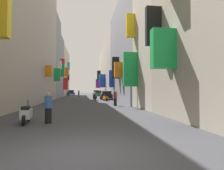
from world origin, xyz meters
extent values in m
plane|color=#38383D|center=(0.00, 30.00, 0.00)|extent=(140.00, 140.00, 0.00)
cube|color=#9E9384|center=(-8.00, 18.41, 8.85)|extent=(6.00, 24.31, 17.70)
cube|color=green|center=(-4.50, 28.40, 4.19)|extent=(1.00, 0.42, 2.17)
cube|color=orange|center=(-4.60, 21.23, 4.11)|extent=(0.80, 0.45, 1.47)
cube|color=gray|center=(-8.00, 34.03, 7.99)|extent=(6.00, 6.93, 15.98)
cube|color=green|center=(-4.45, 33.88, 5.50)|extent=(1.10, 0.37, 2.51)
cube|color=white|center=(-4.63, 32.32, 6.35)|extent=(0.75, 0.43, 1.56)
cube|color=red|center=(-4.55, 36.59, 6.62)|extent=(0.89, 0.49, 3.08)
cube|color=gray|center=(-8.00, 40.69, 6.86)|extent=(6.00, 6.39, 13.72)
cube|color=red|center=(-4.46, 42.50, 3.12)|extent=(1.09, 0.47, 2.91)
cube|color=orange|center=(-4.40, 42.88, 5.95)|extent=(1.19, 0.48, 2.23)
cube|color=#BCB29E|center=(-8.00, 51.94, 6.56)|extent=(6.00, 16.11, 13.13)
cube|color=black|center=(-4.64, 51.08, 5.18)|extent=(0.73, 0.44, 1.72)
cube|color=#19B2BF|center=(-4.65, 52.44, 8.56)|extent=(0.71, 0.47, 2.22)
cube|color=green|center=(4.35, 4.86, 3.88)|extent=(1.29, 0.57, 2.15)
cube|color=black|center=(4.51, 6.77, 5.75)|extent=(0.99, 0.38, 2.52)
cube|color=#B2A899|center=(8.00, 11.36, 9.10)|extent=(6.00, 5.65, 18.20)
cube|color=green|center=(4.33, 12.46, 3.54)|extent=(1.33, 0.53, 3.18)
cube|color=yellow|center=(4.59, 13.49, 8.02)|extent=(0.81, 0.42, 2.35)
cube|color=gray|center=(8.00, 22.94, 7.48)|extent=(6.00, 17.52, 14.96)
cube|color=black|center=(4.51, 22.46, 4.84)|extent=(0.98, 0.41, 3.11)
cube|color=blue|center=(4.61, 27.61, 3.53)|extent=(0.78, 0.41, 2.93)
cube|color=orange|center=(4.50, 20.14, 4.30)|extent=(1.01, 0.65, 2.01)
cube|color=#B2A899|center=(8.00, 45.85, 6.64)|extent=(6.00, 28.30, 13.27)
cube|color=black|center=(4.46, 55.97, 6.12)|extent=(1.08, 0.47, 3.15)
cube|color=blue|center=(4.31, 41.19, 3.80)|extent=(1.39, 0.63, 3.14)
cube|color=purple|center=(4.32, 58.52, 3.69)|extent=(1.35, 0.46, 2.92)
cube|color=green|center=(4.66, 53.67, 5.29)|extent=(0.69, 0.60, 2.03)
cube|color=#236638|center=(3.73, 47.42, 0.59)|extent=(1.82, 3.99, 0.57)
cube|color=black|center=(3.73, 47.22, 1.14)|extent=(1.60, 2.23, 0.54)
cylinder|color=black|center=(2.82, 48.73, 0.30)|extent=(0.18, 0.60, 0.60)
cylinder|color=black|center=(4.64, 48.73, 0.30)|extent=(0.18, 0.60, 0.60)
cylinder|color=black|center=(2.82, 46.10, 0.30)|extent=(0.18, 0.60, 0.60)
cylinder|color=black|center=(4.64, 46.10, 0.30)|extent=(0.18, 0.60, 0.60)
cube|color=navy|center=(-3.89, 53.39, 0.61)|extent=(1.71, 4.06, 0.63)
cube|color=black|center=(-3.89, 53.59, 1.23)|extent=(1.51, 2.28, 0.59)
cylinder|color=black|center=(-3.03, 52.05, 0.30)|extent=(0.18, 0.60, 0.60)
cylinder|color=black|center=(-4.74, 52.05, 0.30)|extent=(0.18, 0.60, 0.60)
cylinder|color=black|center=(-3.03, 54.73, 0.30)|extent=(0.18, 0.60, 0.60)
cylinder|color=black|center=(-4.74, 54.73, 0.30)|extent=(0.18, 0.60, 0.60)
cube|color=black|center=(3.65, 27.17, 0.63)|extent=(1.67, 3.95, 0.65)
cube|color=black|center=(3.65, 26.97, 1.19)|extent=(1.47, 2.21, 0.48)
cylinder|color=black|center=(2.82, 28.47, 0.30)|extent=(0.18, 0.60, 0.60)
cylinder|color=black|center=(4.49, 28.47, 0.30)|extent=(0.18, 0.60, 0.60)
cylinder|color=black|center=(2.82, 25.86, 0.30)|extent=(0.18, 0.60, 0.60)
cylinder|color=black|center=(4.49, 25.86, 0.30)|extent=(0.18, 0.60, 0.60)
cube|color=#B7B7BC|center=(3.46, 52.47, 0.62)|extent=(1.76, 4.06, 0.65)
cube|color=black|center=(3.46, 52.26, 1.23)|extent=(1.55, 2.28, 0.57)
cylinder|color=black|center=(2.58, 53.81, 0.30)|extent=(0.18, 0.60, 0.60)
cylinder|color=black|center=(4.34, 53.81, 0.30)|extent=(0.18, 0.60, 0.60)
cylinder|color=black|center=(2.58, 51.13, 0.30)|extent=(0.18, 0.60, 0.60)
cylinder|color=black|center=(4.34, 51.13, 0.30)|extent=(0.18, 0.60, 0.60)
cube|color=orange|center=(3.13, 23.14, 0.46)|extent=(0.65, 1.12, 0.45)
cube|color=black|center=(3.17, 22.95, 0.77)|extent=(0.43, 0.62, 0.16)
cylinder|color=#4C4C51|center=(3.02, 23.66, 0.79)|extent=(0.12, 0.28, 0.68)
cylinder|color=black|center=(2.99, 23.79, 0.24)|extent=(0.20, 0.49, 0.48)
cylinder|color=black|center=(3.27, 22.50, 0.24)|extent=(0.20, 0.49, 0.48)
cube|color=black|center=(1.70, 25.72, 0.46)|extent=(0.58, 1.22, 0.45)
cube|color=black|center=(1.67, 25.94, 0.77)|extent=(0.39, 0.59, 0.16)
cylinder|color=#4C4C51|center=(1.77, 25.14, 0.79)|extent=(0.09, 0.28, 0.68)
cylinder|color=black|center=(1.79, 24.99, 0.24)|extent=(0.16, 0.49, 0.48)
cylinder|color=black|center=(1.61, 26.45, 0.24)|extent=(0.16, 0.49, 0.48)
cube|color=#ADADB2|center=(-2.71, 4.93, 0.46)|extent=(0.55, 1.08, 0.45)
cube|color=black|center=(-2.69, 4.74, 0.77)|extent=(0.38, 0.59, 0.16)
cylinder|color=#4C4C51|center=(-2.76, 5.44, 0.79)|extent=(0.09, 0.28, 0.68)
cylinder|color=black|center=(-2.78, 5.57, 0.24)|extent=(0.15, 0.49, 0.48)
cylinder|color=black|center=(-2.64, 4.28, 0.24)|extent=(0.15, 0.49, 0.48)
cylinder|color=black|center=(-1.64, 4.83, 0.37)|extent=(0.42, 0.42, 0.75)
cylinder|color=#335199|center=(-1.64, 4.83, 1.05)|extent=(0.50, 0.50, 0.59)
sphere|color=tan|center=(-1.64, 4.83, 1.45)|extent=(0.20, 0.20, 0.20)
cylinder|color=black|center=(3.24, 14.57, 0.39)|extent=(0.44, 0.44, 0.78)
cylinder|color=maroon|center=(3.24, 14.57, 1.08)|extent=(0.53, 0.53, 0.61)
sphere|color=tan|center=(3.24, 14.57, 1.50)|extent=(0.21, 0.21, 0.21)
cylinder|color=#323232|center=(-1.28, 40.81, 0.38)|extent=(0.35, 0.35, 0.76)
cylinder|color=#4C724C|center=(-1.28, 40.81, 1.06)|extent=(0.41, 0.41, 0.60)
sphere|color=tan|center=(-1.28, 40.81, 1.46)|extent=(0.20, 0.20, 0.20)
cylinder|color=#2D2D2D|center=(4.55, 13.07, 1.63)|extent=(0.12, 0.12, 3.27)
cube|color=black|center=(4.55, 13.07, 3.64)|extent=(0.26, 0.26, 0.75)
sphere|color=red|center=(4.55, 12.93, 3.89)|extent=(0.14, 0.14, 0.14)
sphere|color=orange|center=(4.55, 12.93, 3.64)|extent=(0.14, 0.14, 0.14)
sphere|color=green|center=(4.55, 12.93, 3.39)|extent=(0.14, 0.14, 0.14)
camera|label=1|loc=(0.16, -5.12, 1.66)|focal=31.05mm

